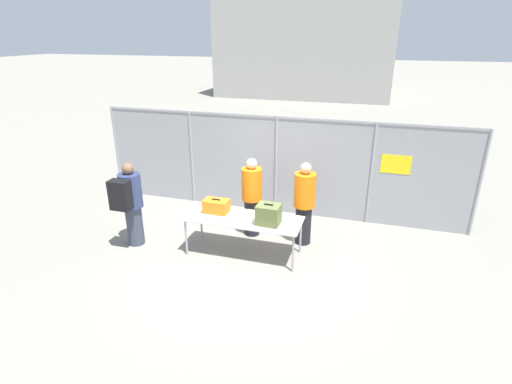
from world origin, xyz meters
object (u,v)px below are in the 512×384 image
security_worker_far (304,203)px  security_worker_near (252,196)px  suitcase_orange (216,206)px  suitcase_olive (268,215)px  traveler_hooded (130,202)px  inspection_table (243,220)px  utility_trailer (308,178)px

security_worker_far → security_worker_near: bearing=10.7°
suitcase_orange → security_worker_near: (0.49, 0.71, -0.02)m
security_worker_near → suitcase_orange: bearing=73.7°
suitcase_orange → suitcase_olive: bearing=-10.0°
traveler_hooded → security_worker_near: 2.39m
inspection_table → utility_trailer: 3.46m
suitcase_orange → security_worker_far: size_ratio=0.28×
security_worker_far → utility_trailer: bearing=-68.7°
utility_trailer → inspection_table: bearing=-100.8°
security_worker_near → utility_trailer: 2.71m
utility_trailer → traveler_hooded: bearing=-127.6°
security_worker_far → utility_trailer: size_ratio=0.45×
suitcase_orange → security_worker_near: 0.87m
suitcase_orange → suitcase_olive: suitcase_olive is taller
suitcase_orange → traveler_hooded: bearing=-165.8°
suitcase_orange → suitcase_olive: size_ratio=1.12×
suitcase_olive → inspection_table: bearing=170.0°
inspection_table → security_worker_near: security_worker_near is taller
suitcase_orange → utility_trailer: suitcase_orange is taller
security_worker_near → utility_trailer: security_worker_near is taller
security_worker_far → utility_trailer: 2.68m
traveler_hooded → security_worker_far: (3.20, 1.07, -0.06)m
suitcase_olive → utility_trailer: bearing=87.7°
inspection_table → suitcase_olive: size_ratio=5.10×
suitcase_olive → security_worker_far: bearing=59.9°
suitcase_olive → traveler_hooded: 2.71m
traveler_hooded → security_worker_near: (2.11, 1.12, -0.08)m
security_worker_near → inspection_table: bearing=114.3°
suitcase_olive → security_worker_near: size_ratio=0.26×
suitcase_orange → security_worker_far: bearing=22.7°
security_worker_near → traveler_hooded: bearing=46.1°
utility_trailer → suitcase_orange: bearing=-110.4°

